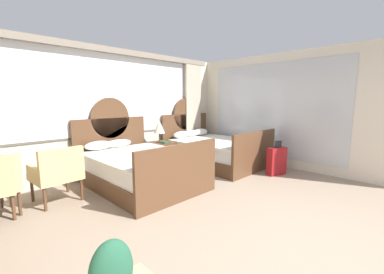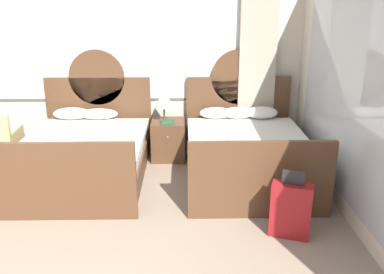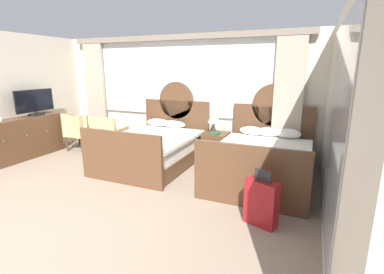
{
  "view_description": "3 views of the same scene",
  "coord_description": "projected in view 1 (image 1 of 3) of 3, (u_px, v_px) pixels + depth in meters",
  "views": [
    {
      "loc": [
        -2.59,
        -0.78,
        1.6
      ],
      "look_at": [
        1.06,
        2.86,
        0.83
      ],
      "focal_mm": 23.32,
      "sensor_mm": 36.0,
      "label": 1
    },
    {
      "loc": [
        1.3,
        -2.18,
        2.41
      ],
      "look_at": [
        1.38,
        2.48,
        0.82
      ],
      "focal_mm": 38.65,
      "sensor_mm": 36.0,
      "label": 2
    },
    {
      "loc": [
        2.88,
        -1.73,
        1.97
      ],
      "look_at": [
        1.09,
        2.45,
        0.85
      ],
      "focal_mm": 26.41,
      "sensor_mm": 36.0,
      "label": 3
    }
  ],
  "objects": [
    {
      "name": "ground_plane",
      "position": [
        314.0,
        255.0,
        2.59
      ],
      "size": [
        24.0,
        24.0,
        0.0
      ],
      "primitive_type": "plane",
      "color": "gray"
    },
    {
      "name": "wall_back_window",
      "position": [
        111.0,
        106.0,
        5.37
      ],
      "size": [
        6.26,
        0.22,
        2.71
      ],
      "color": "beige",
      "rests_on": "ground_plane"
    },
    {
      "name": "wall_right_mirror",
      "position": [
        284.0,
        111.0,
        5.91
      ],
      "size": [
        0.08,
        4.88,
        2.7
      ],
      "color": "beige",
      "rests_on": "ground_plane"
    },
    {
      "name": "bed_near_window",
      "position": [
        139.0,
        167.0,
        4.7
      ],
      "size": [
        1.64,
        2.25,
        1.65
      ],
      "color": "brown",
      "rests_on": "ground_plane"
    },
    {
      "name": "bed_near_mirror",
      "position": [
        214.0,
        150.0,
        6.25
      ],
      "size": [
        1.64,
        2.25,
        1.65
      ],
      "color": "brown",
      "rests_on": "ground_plane"
    },
    {
      "name": "nightstand_between_beds",
      "position": [
        162.0,
        155.0,
        5.98
      ],
      "size": [
        0.51,
        0.54,
        0.61
      ],
      "color": "brown",
      "rests_on": "ground_plane"
    },
    {
      "name": "table_lamp_on_nightstand",
      "position": [
        159.0,
        127.0,
        5.85
      ],
      "size": [
        0.27,
        0.27,
        0.53
      ],
      "color": "brown",
      "rests_on": "nightstand_between_beds"
    },
    {
      "name": "book_on_nightstand",
      "position": [
        164.0,
        142.0,
        5.86
      ],
      "size": [
        0.18,
        0.26,
        0.03
      ],
      "color": "#285133",
      "rests_on": "nightstand_between_beds"
    },
    {
      "name": "armchair_by_window_left",
      "position": [
        58.0,
        172.0,
        3.88
      ],
      "size": [
        0.68,
        0.68,
        0.89
      ],
      "color": "tan",
      "rests_on": "ground_plane"
    },
    {
      "name": "backpack_on_bench",
      "position": [
        112.0,
        274.0,
        1.4
      ],
      "size": [
        0.26,
        0.2,
        0.38
      ],
      "color": "#23563D",
      "rests_on": "luggage_bench"
    },
    {
      "name": "suitcase_on_floor",
      "position": [
        277.0,
        161.0,
        5.36
      ],
      "size": [
        0.45,
        0.31,
        0.74
      ],
      "color": "maroon",
      "rests_on": "ground_plane"
    }
  ]
}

